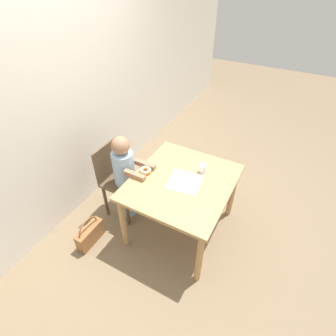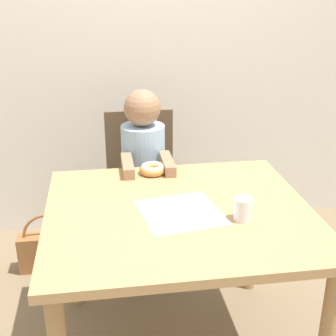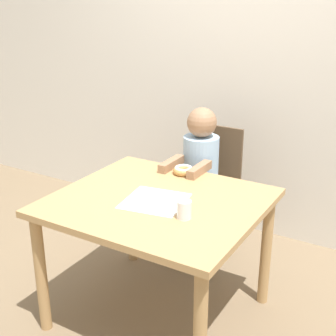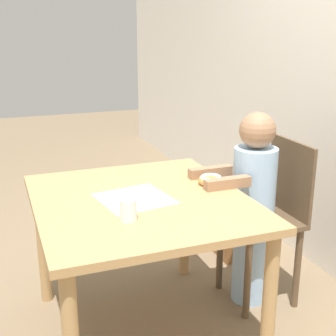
{
  "view_description": "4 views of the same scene",
  "coord_description": "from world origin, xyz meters",
  "px_view_note": "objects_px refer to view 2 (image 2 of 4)",
  "views": [
    {
      "loc": [
        -1.7,
        -0.77,
        2.39
      ],
      "look_at": [
        -0.02,
        0.14,
        0.82
      ],
      "focal_mm": 28.0,
      "sensor_mm": 36.0,
      "label": 1
    },
    {
      "loc": [
        -0.29,
        -1.61,
        1.54
      ],
      "look_at": [
        -0.02,
        0.14,
        0.82
      ],
      "focal_mm": 50.0,
      "sensor_mm": 36.0,
      "label": 2
    },
    {
      "loc": [
        1.15,
        -1.84,
        1.69
      ],
      "look_at": [
        -0.02,
        0.14,
        0.82
      ],
      "focal_mm": 50.0,
      "sensor_mm": 36.0,
      "label": 3
    },
    {
      "loc": [
        1.89,
        -0.58,
        1.46
      ],
      "look_at": [
        -0.02,
        0.14,
        0.82
      ],
      "focal_mm": 50.0,
      "sensor_mm": 36.0,
      "label": 4
    }
  ],
  "objects_px": {
    "donut": "(153,169)",
    "cup": "(243,209)",
    "child_figure": "(144,184)",
    "handbag": "(49,250)",
    "chair": "(142,189)"
  },
  "relations": [
    {
      "from": "donut",
      "to": "cup",
      "type": "height_order",
      "value": "cup"
    },
    {
      "from": "child_figure",
      "to": "cup",
      "type": "relative_size",
      "value": 11.85
    },
    {
      "from": "child_figure",
      "to": "handbag",
      "type": "distance_m",
      "value": 0.69
    },
    {
      "from": "child_figure",
      "to": "handbag",
      "type": "xyz_separation_m",
      "value": [
        -0.54,
        0.12,
        -0.42
      ]
    },
    {
      "from": "chair",
      "to": "handbag",
      "type": "height_order",
      "value": "chair"
    },
    {
      "from": "chair",
      "to": "cup",
      "type": "relative_size",
      "value": 9.99
    },
    {
      "from": "donut",
      "to": "cup",
      "type": "relative_size",
      "value": 1.4
    },
    {
      "from": "donut",
      "to": "handbag",
      "type": "bearing_deg",
      "value": 146.47
    },
    {
      "from": "child_figure",
      "to": "cup",
      "type": "xyz_separation_m",
      "value": [
        0.29,
        -0.75,
        0.21
      ]
    },
    {
      "from": "child_figure",
      "to": "handbag",
      "type": "relative_size",
      "value": 3.02
    },
    {
      "from": "chair",
      "to": "cup",
      "type": "distance_m",
      "value": 0.95
    },
    {
      "from": "cup",
      "to": "chair",
      "type": "bearing_deg",
      "value": 109.04
    },
    {
      "from": "child_figure",
      "to": "donut",
      "type": "bearing_deg",
      "value": -85.96
    },
    {
      "from": "chair",
      "to": "donut",
      "type": "xyz_separation_m",
      "value": [
        0.02,
        -0.36,
        0.26
      ]
    },
    {
      "from": "handbag",
      "to": "cup",
      "type": "distance_m",
      "value": 1.35
    }
  ]
}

